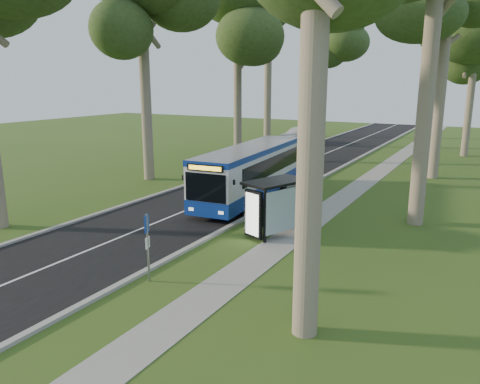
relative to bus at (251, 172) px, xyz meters
The scene contains 17 objects.
ground 7.10m from the bus, 75.21° to the right, with size 120.00×120.00×0.00m, color #36591B.
road 4.04m from the bus, 117.67° to the left, with size 7.00×100.00×0.02m, color black.
kerb_east 4.04m from the bus, 61.83° to the left, with size 0.25×100.00×0.12m, color #9E9B93.
kerb_west 6.37m from the bus, 147.74° to the left, with size 0.25×100.00×0.12m, color #9E9B93.
centre_line 4.04m from the bus, 117.67° to the left, with size 0.12×100.00×0.01m, color white.
footpath 6.01m from the bus, 34.70° to the left, with size 1.50×100.00×0.02m, color gray.
bus is the anchor object (origin of this frame).
bus_stop_sign 12.34m from the bus, 78.96° to the right, with size 0.15×0.33×2.40m.
bus_shelter 7.12m from the bus, 54.33° to the right, with size 2.46×3.23×2.46m.
litter_bin 5.35m from the bus, 56.92° to the right, with size 0.61×0.61×1.07m.
car_white 15.62m from the bus, 113.43° to the left, with size 1.81×4.49×1.53m, color silver.
car_silver 24.81m from the bus, 105.61° to the left, with size 1.82×5.22×1.72m, color #A2A5A9.
tree_west_c 16.43m from the bus, 122.61° to the left, with size 5.20×5.20×14.90m.
tree_west_d 26.28m from the bus, 113.43° to the left, with size 5.20×5.20×18.80m.
tree_west_e 33.74m from the bus, 102.14° to the left, with size 5.20×5.20×16.51m.
tree_east_c 17.40m from the bus, 52.83° to the left, with size 5.20×5.20×15.73m.
tree_east_d 26.57m from the bus, 67.26° to the left, with size 5.20×5.20×13.21m.
Camera 1 is at (10.55, -16.97, 6.72)m, focal length 35.00 mm.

